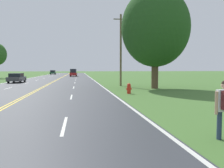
{
  "coord_description": "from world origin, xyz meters",
  "views": [
    {
      "loc": [
        4.03,
        -1.37,
        2.12
      ],
      "look_at": [
        5.97,
        12.24,
        1.23
      ],
      "focal_mm": 38.0,
      "sensor_mm": 36.0,
      "label": 1
    }
  ],
  "objects_px": {
    "tree_behind_sign": "(155,28)",
    "car_dark_green_van_mid_near": "(53,72)",
    "car_dark_grey_sedan_nearest": "(17,78)",
    "fire_hydrant": "(129,88)",
    "car_red_van_approaching": "(73,73)"
  },
  "relations": [
    {
      "from": "tree_behind_sign",
      "to": "car_dark_grey_sedan_nearest",
      "type": "relative_size",
      "value": 2.39
    },
    {
      "from": "car_red_van_approaching",
      "to": "car_dark_green_van_mid_near",
      "type": "xyz_separation_m",
      "value": [
        -8.06,
        24.04,
        -0.23
      ]
    },
    {
      "from": "tree_behind_sign",
      "to": "car_dark_green_van_mid_near",
      "type": "distance_m",
      "value": 68.39
    },
    {
      "from": "fire_hydrant",
      "to": "car_dark_green_van_mid_near",
      "type": "xyz_separation_m",
      "value": [
        -13.64,
        70.7,
        0.39
      ]
    },
    {
      "from": "car_dark_grey_sedan_nearest",
      "to": "tree_behind_sign",
      "type": "bearing_deg",
      "value": -126.36
    },
    {
      "from": "fire_hydrant",
      "to": "car_red_van_approaching",
      "type": "height_order",
      "value": "car_red_van_approaching"
    },
    {
      "from": "fire_hydrant",
      "to": "car_dark_grey_sedan_nearest",
      "type": "height_order",
      "value": "car_dark_grey_sedan_nearest"
    },
    {
      "from": "car_red_van_approaching",
      "to": "tree_behind_sign",
      "type": "bearing_deg",
      "value": 15.24
    },
    {
      "from": "fire_hydrant",
      "to": "car_dark_green_van_mid_near",
      "type": "bearing_deg",
      "value": 100.92
    },
    {
      "from": "car_dark_grey_sedan_nearest",
      "to": "fire_hydrant",
      "type": "bearing_deg",
      "value": -142.27
    },
    {
      "from": "car_dark_grey_sedan_nearest",
      "to": "car_red_van_approaching",
      "type": "height_order",
      "value": "car_red_van_approaching"
    },
    {
      "from": "car_dark_grey_sedan_nearest",
      "to": "car_dark_green_van_mid_near",
      "type": "distance_m",
      "value": 52.65
    },
    {
      "from": "fire_hydrant",
      "to": "car_red_van_approaching",
      "type": "relative_size",
      "value": 0.18
    },
    {
      "from": "tree_behind_sign",
      "to": "car_dark_green_van_mid_near",
      "type": "bearing_deg",
      "value": 104.9
    },
    {
      "from": "tree_behind_sign",
      "to": "car_dark_green_van_mid_near",
      "type": "xyz_separation_m",
      "value": [
        -17.52,
        65.87,
        -5.61
      ]
    }
  ]
}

